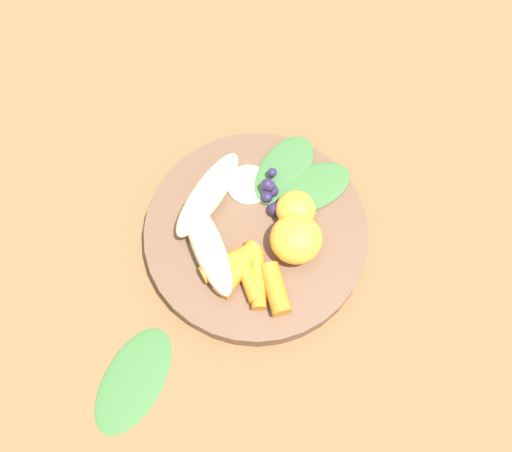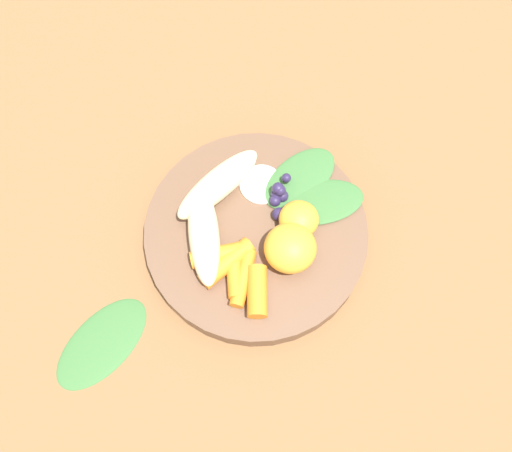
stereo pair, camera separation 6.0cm
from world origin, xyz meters
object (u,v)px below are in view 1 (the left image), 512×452
at_px(bowl, 256,234).
at_px(orange_segment_near, 296,209).
at_px(banana_peeled_right, 208,194).
at_px(kale_leaf_stray, 133,380).
at_px(banana_peeled_left, 208,247).

bearing_deg(bowl, orange_segment_near, -24.07).
height_order(banana_peeled_right, kale_leaf_stray, banana_peeled_right).
relative_size(bowl, banana_peeled_right, 2.13).
xyz_separation_m(banana_peeled_left, banana_peeled_right, (0.04, 0.04, 0.00)).
bearing_deg(orange_segment_near, kale_leaf_stray, -179.95).
relative_size(banana_peeled_left, kale_leaf_stray, 0.99).
bearing_deg(orange_segment_near, banana_peeled_right, 123.62).
bearing_deg(orange_segment_near, bowl, 155.93).
height_order(bowl, banana_peeled_right, banana_peeled_right).
bearing_deg(kale_leaf_stray, banana_peeled_right, -175.34).
bearing_deg(banana_peeled_right, bowl, 87.23).
xyz_separation_m(bowl, orange_segment_near, (0.04, -0.02, 0.03)).
height_order(bowl, orange_segment_near, orange_segment_near).
bearing_deg(banana_peeled_left, orange_segment_near, 92.59).
distance_m(bowl, banana_peeled_left, 0.06).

